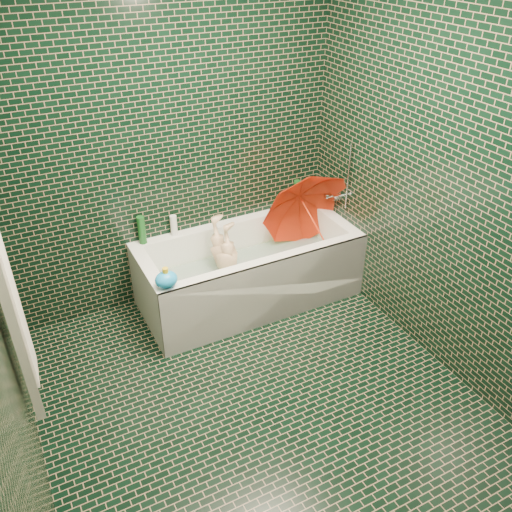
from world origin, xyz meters
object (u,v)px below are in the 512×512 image
bath_toy (166,279)px  umbrella (313,221)px  child (228,269)px  rubber_duck (283,204)px  bathtub (250,277)px

bath_toy → umbrella: bearing=9.4°
child → rubber_duck: size_ratio=7.76×
umbrella → child: bearing=-170.7°
umbrella → rubber_duck: umbrella is taller
child → rubber_duck: 0.77m
bathtub → rubber_duck: (0.50, 0.35, 0.38)m
bathtub → bath_toy: (-0.77, -0.30, 0.40)m
bathtub → child: size_ratio=1.95×
umbrella → bath_toy: 1.34m
child → umbrella: bearing=76.4°
bathtub → child: bearing=161.8°
bathtub → bath_toy: size_ratio=10.85×
umbrella → bath_toy: umbrella is taller
bathtub → bath_toy: bearing=-158.8°
child → umbrella: size_ratio=1.20×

